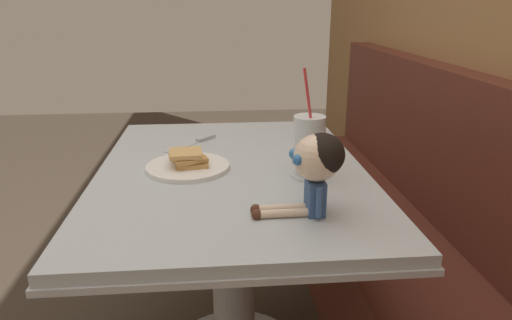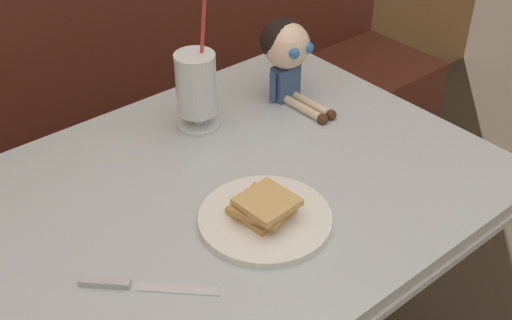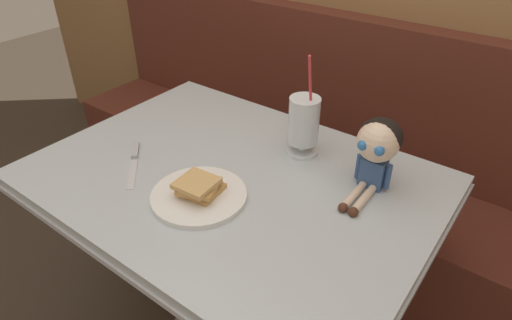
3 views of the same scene
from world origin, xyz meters
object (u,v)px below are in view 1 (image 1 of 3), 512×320
(toast_plate, at_px, (188,164))
(milkshake_glass, at_px, (309,144))
(seated_doll, at_px, (317,162))
(butter_knife, at_px, (199,141))

(toast_plate, height_order, milkshake_glass, milkshake_glass)
(toast_plate, bearing_deg, milkshake_glass, 73.88)
(toast_plate, relative_size, milkshake_glass, 0.79)
(toast_plate, relative_size, seated_doll, 1.14)
(toast_plate, bearing_deg, seated_doll, 43.13)
(toast_plate, relative_size, butter_knife, 1.39)
(toast_plate, xyz_separation_m, milkshake_glass, (0.10, 0.35, 0.08))
(toast_plate, bearing_deg, butter_knife, 174.97)
(butter_knife, xyz_separation_m, seated_doll, (0.62, 0.29, 0.12))
(butter_knife, bearing_deg, milkshake_glass, 40.08)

